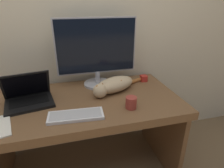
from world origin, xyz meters
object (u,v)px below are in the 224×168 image
Objects in this scene: monitor at (97,52)px; external_keyboard at (76,115)px; laptop at (29,97)px; cat at (113,85)px; coffee_mug at (131,103)px.

monitor is 1.86× the size of external_keyboard.
cat is at bearing -8.37° from laptop.
cat is at bearing 46.08° from external_keyboard.
laptop is at bearing 143.56° from external_keyboard.
laptop is 0.69× the size of cat.
coffee_mug is at bearing 6.61° from external_keyboard.
laptop is 0.72m from coffee_mug.
external_keyboard is (0.30, -0.26, -0.04)m from laptop.
external_keyboard is 0.37m from coffee_mug.
laptop is 0.40m from external_keyboard.
cat is 6.36× the size of coffee_mug.
monitor is 1.84× the size of laptop.
laptop reaches higher than coffee_mug.
coffee_mug is (0.14, -0.44, -0.25)m from monitor.
cat reaches higher than coffee_mug.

